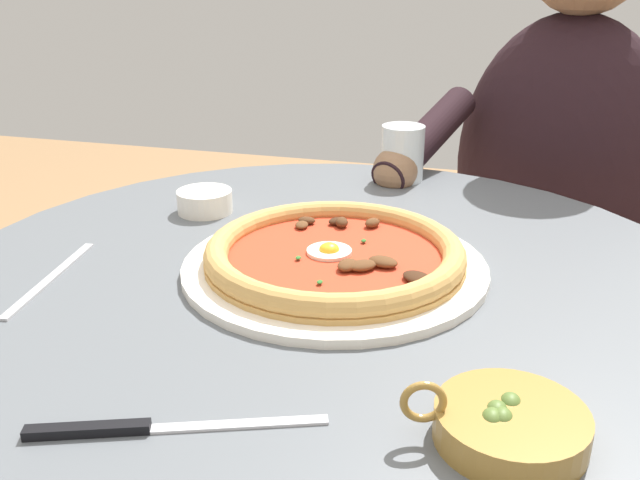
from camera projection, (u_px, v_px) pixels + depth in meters
dining_table at (326, 408)px, 0.84m from camera, size 0.88×0.88×0.74m
pizza_on_plate at (335, 257)px, 0.77m from camera, size 0.34×0.34×0.04m
water_glass at (402, 157)px, 1.07m from camera, size 0.07×0.07×0.09m
steak_knife at (132, 428)px, 0.51m from camera, size 0.09×0.21×0.01m
ramekin_capers at (205, 200)px, 0.95m from camera, size 0.07×0.07×0.03m
olive_pan at (508, 424)px, 0.50m from camera, size 0.11×0.13×0.05m
fork_utensil at (51, 278)px, 0.75m from camera, size 0.19×0.04×0.00m
diner_person at (544, 271)px, 1.29m from camera, size 0.46×0.51×1.17m
cafe_chair_diner at (573, 260)px, 1.40m from camera, size 0.53×0.53×0.83m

